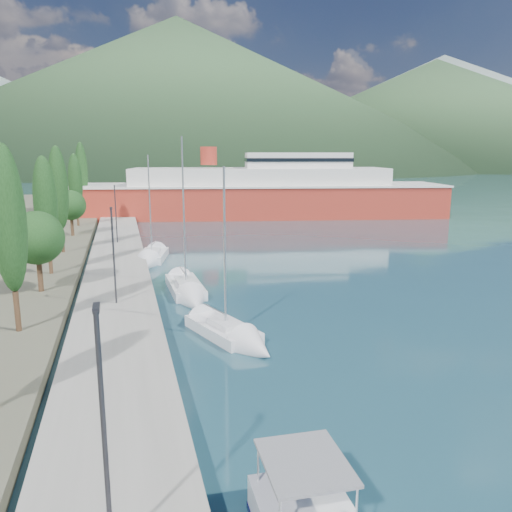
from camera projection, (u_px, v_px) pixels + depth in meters
name	position (u px, v px, depth m)	size (l,w,h in m)	color
ground	(153.00, 192.00, 133.70)	(1400.00, 1400.00, 0.00)	#1F4653
quay	(117.00, 270.00, 42.42)	(5.00, 88.00, 0.80)	gray
hills_far	(237.00, 99.00, 625.14)	(1480.00, 900.00, 180.00)	slate
hills_near	(258.00, 102.00, 387.60)	(1010.00, 520.00, 115.00)	#31512F
tree_row	(57.00, 202.00, 45.80)	(3.68, 65.71, 11.17)	#47301E
lamp_posts	(114.00, 250.00, 31.59)	(0.15, 44.36, 6.06)	#2D2D33
sailboat_near	(239.00, 339.00, 26.86)	(4.43, 7.45, 10.28)	silver
sailboat_mid	(190.00, 295.00, 35.32)	(2.49, 8.52, 12.16)	silver
sailboat_far	(150.00, 260.00, 46.62)	(3.97, 7.77, 10.93)	silver
ferry	(261.00, 194.00, 81.37)	(60.70, 23.53, 11.80)	#B03123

